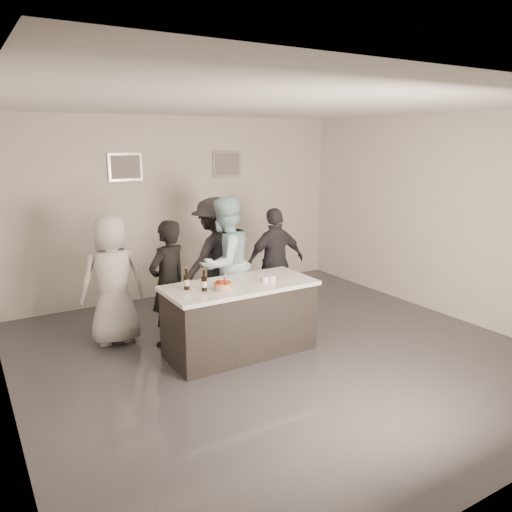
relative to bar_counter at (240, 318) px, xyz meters
name	(u,v)px	position (x,y,z in m)	size (l,w,h in m)	color
floor	(277,352)	(0.38, -0.25, -0.45)	(6.00, 6.00, 0.00)	#3D3D42
ceiling	(279,105)	(0.38, -0.25, 2.55)	(6.00, 6.00, 0.00)	white
wall_back	(180,207)	(0.38, 2.75, 1.05)	(6.00, 0.04, 3.00)	beige
wall_right	(444,216)	(3.38, -0.25, 1.05)	(0.04, 6.00, 3.00)	beige
picture_left	(125,167)	(-0.52, 2.72, 1.75)	(0.54, 0.04, 0.44)	#B2B2B7
picture_right	(227,164)	(1.28, 2.72, 1.75)	(0.54, 0.04, 0.44)	#B2B2B7
bar_counter	(240,318)	(0.00, 0.00, 0.00)	(1.86, 0.86, 0.90)	white
cake	(223,286)	(-0.29, -0.11, 0.49)	(0.21, 0.21, 0.07)	#FD5D1A
beer_bottle_a	(187,279)	(-0.65, 0.10, 0.58)	(0.07, 0.07, 0.26)	black
beer_bottle_b	(204,280)	(-0.50, -0.06, 0.58)	(0.07, 0.07, 0.26)	black
tumbler_cluster	(267,278)	(0.35, -0.08, 0.49)	(0.19, 0.19, 0.08)	orange
candles	(230,295)	(-0.33, -0.36, 0.45)	(0.24, 0.08, 0.01)	pink
person_main_black	(168,284)	(-0.65, 0.72, 0.37)	(0.60, 0.39, 1.64)	black
person_main_blue	(225,264)	(0.24, 0.85, 0.48)	(0.91, 0.71, 1.87)	#B2E0E9
person_guest_left	(113,280)	(-1.24, 1.14, 0.40)	(0.83, 0.54, 1.70)	silver
person_guest_right	(275,262)	(1.17, 0.98, 0.37)	(0.96, 0.40, 1.64)	#2D2B33
person_guest_back	(215,258)	(0.36, 1.39, 0.45)	(1.16, 0.67, 1.80)	#28252C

